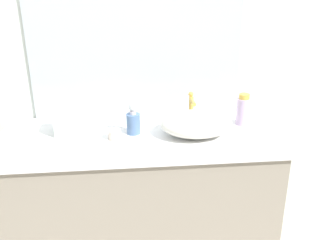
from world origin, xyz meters
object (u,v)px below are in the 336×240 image
object	(u,v)px
sink_basin	(196,124)
lotion_bottle	(243,110)
soap_dispenser	(133,121)
tissue_box	(66,120)
candle_jar	(115,134)

from	to	relation	value
sink_basin	lotion_bottle	xyz separation A→B (m)	(0.27, 0.11, 0.02)
soap_dispenser	lotion_bottle	distance (m)	0.59
lotion_bottle	tissue_box	size ratio (longest dim) A/B	1.04
lotion_bottle	tissue_box	bearing A→B (deg)	-178.24
lotion_bottle	tissue_box	distance (m)	0.92
soap_dispenser	lotion_bottle	world-z (taller)	lotion_bottle
sink_basin	lotion_bottle	distance (m)	0.30
sink_basin	candle_jar	distance (m)	0.41
soap_dispenser	candle_jar	distance (m)	0.12
lotion_bottle	candle_jar	world-z (taller)	lotion_bottle
sink_basin	soap_dispenser	bearing A→B (deg)	171.46
candle_jar	lotion_bottle	bearing A→B (deg)	10.32
tissue_box	candle_jar	size ratio (longest dim) A/B	2.57
soap_dispenser	tissue_box	world-z (taller)	tissue_box
sink_basin	tissue_box	bearing A→B (deg)	172.52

